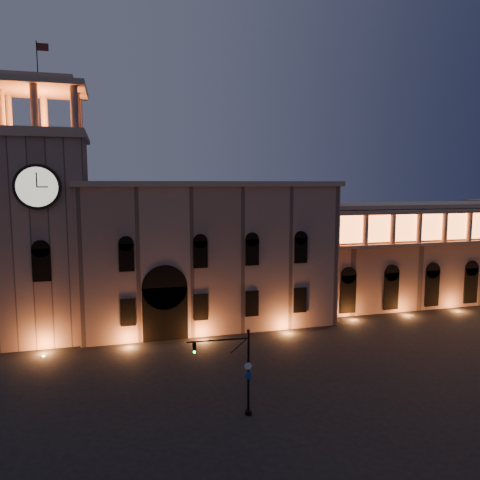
{
  "coord_description": "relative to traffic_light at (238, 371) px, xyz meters",
  "views": [
    {
      "loc": [
        -13.43,
        -34.67,
        17.38
      ],
      "look_at": [
        0.58,
        16.0,
        10.97
      ],
      "focal_mm": 35.0,
      "sensor_mm": 36.0,
      "label": 1
    }
  ],
  "objects": [
    {
      "name": "ground",
      "position": [
        4.72,
        2.51,
        -3.49
      ],
      "size": [
        160.0,
        160.0,
        0.0
      ],
      "primitive_type": "plane",
      "color": "black",
      "rests_on": "ground"
    },
    {
      "name": "government_building",
      "position": [
        2.64,
        24.44,
        5.28
      ],
      "size": [
        30.8,
        12.8,
        17.6
      ],
      "color": "#906E5E",
      "rests_on": "ground"
    },
    {
      "name": "clock_tower",
      "position": [
        -15.78,
        23.49,
        9.01
      ],
      "size": [
        9.8,
        9.8,
        32.4
      ],
      "color": "#906E5E",
      "rests_on": "ground"
    },
    {
      "name": "colonnade_wing",
      "position": [
        36.72,
        26.43,
        3.85
      ],
      "size": [
        40.6,
        11.5,
        14.5
      ],
      "color": "#8B6859",
      "rests_on": "ground"
    },
    {
      "name": "traffic_light",
      "position": [
        0.0,
        0.0,
        0.0
      ],
      "size": [
        4.84,
        0.66,
        6.64
      ],
      "rotation": [
        0.0,
        0.0,
        -0.07
      ],
      "color": "black",
      "rests_on": "ground"
    }
  ]
}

